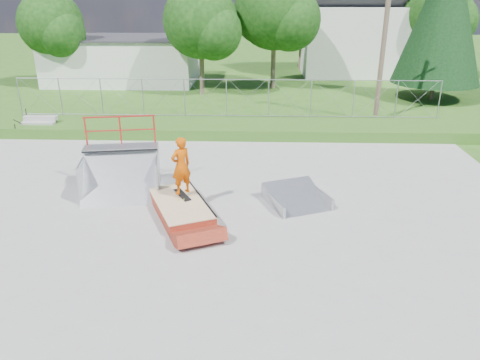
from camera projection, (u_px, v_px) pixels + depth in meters
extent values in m
plane|color=#2E5A19|center=(203.00, 230.00, 13.02)|extent=(120.00, 120.00, 0.00)
cube|color=gray|center=(203.00, 229.00, 13.01)|extent=(20.00, 16.00, 0.04)
cube|color=#2E5A19|center=(225.00, 127.00, 21.70)|extent=(24.00, 3.00, 0.50)
cube|color=maroon|center=(181.00, 208.00, 13.85)|extent=(2.33, 3.08, 0.39)
cube|color=tan|center=(180.00, 202.00, 13.77)|extent=(2.36, 3.11, 0.03)
cube|color=black|center=(183.00, 195.00, 14.08)|extent=(0.64, 0.77, 0.13)
imported|color=#C24703|center=(181.00, 168.00, 13.74)|extent=(0.76, 0.72, 1.74)
cube|color=silver|center=(124.00, 60.00, 33.05)|extent=(10.00, 6.00, 3.00)
cube|color=silver|center=(356.00, 41.00, 35.81)|extent=(8.00, 6.00, 5.00)
cylinder|color=brown|center=(384.00, 39.00, 22.34)|extent=(0.24, 0.24, 8.00)
cylinder|color=brown|center=(202.00, 75.00, 29.26)|extent=(0.30, 0.30, 2.45)
sphere|color=black|center=(200.00, 21.00, 28.04)|extent=(4.48, 4.48, 4.48)
sphere|color=black|center=(214.00, 32.00, 27.71)|extent=(3.36, 3.36, 3.36)
cylinder|color=brown|center=(273.00, 67.00, 30.89)|extent=(0.30, 0.30, 2.80)
sphere|color=black|center=(275.00, 9.00, 29.51)|extent=(5.12, 5.12, 5.12)
sphere|color=black|center=(290.00, 20.00, 29.13)|extent=(3.84, 3.84, 3.84)
cylinder|color=brown|center=(58.00, 70.00, 31.47)|extent=(0.30, 0.30, 2.27)
sphere|color=black|center=(51.00, 24.00, 30.34)|extent=(4.16, 4.16, 4.16)
sphere|color=black|center=(61.00, 33.00, 30.03)|extent=(3.12, 3.12, 3.12)
cylinder|color=brown|center=(428.00, 61.00, 34.24)|extent=(0.30, 0.30, 2.62)
sphere|color=black|center=(436.00, 11.00, 32.95)|extent=(4.80, 4.80, 4.80)
sphere|color=black|center=(451.00, 21.00, 32.59)|extent=(3.60, 3.60, 3.60)
cylinder|color=brown|center=(301.00, 56.00, 38.34)|extent=(0.30, 0.30, 2.10)
sphere|color=black|center=(302.00, 21.00, 37.30)|extent=(3.84, 3.84, 3.84)
sphere|color=black|center=(312.00, 28.00, 37.01)|extent=(2.88, 2.88, 2.88)
cylinder|color=brown|center=(432.00, 89.00, 28.11)|extent=(0.28, 0.28, 1.20)
cone|color=black|center=(444.00, 11.00, 26.42)|extent=(5.04, 5.04, 8.10)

